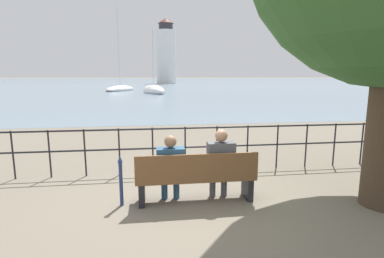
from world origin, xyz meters
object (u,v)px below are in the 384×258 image
sailboat_1 (120,89)px  harbor_lighthouse (166,54)px  seated_person_right (220,161)px  closed_umbrella (121,178)px  seated_person_left (171,165)px  sailboat_2 (154,91)px  park_bench (196,178)px

sailboat_1 → harbor_lighthouse: harbor_lighthouse is taller
seated_person_right → closed_umbrella: size_ratio=1.47×
seated_person_left → seated_person_right: size_ratio=0.94×
seated_person_right → sailboat_2: sailboat_2 is taller
park_bench → seated_person_left: 0.50m
seated_person_left → sailboat_1: bearing=96.7°
seated_person_right → park_bench: bearing=-170.1°
sailboat_2 → park_bench: bearing=-102.8°
harbor_lighthouse → seated_person_left: bearing=-93.0°
closed_umbrella → sailboat_2: (0.90, 34.51, -0.15)m
closed_umbrella → sailboat_1: sailboat_1 is taller
sailboat_2 → seated_person_left: bearing=-103.5°
sailboat_1 → sailboat_2: sailboat_1 is taller
park_bench → sailboat_2: sailboat_2 is taller
seated_person_right → seated_person_left: bearing=179.8°
closed_umbrella → harbor_lighthouse: 85.84m
park_bench → sailboat_2: (-0.38, 34.55, -0.11)m
park_bench → closed_umbrella: 1.28m
park_bench → harbor_lighthouse: size_ratio=0.11×
sailboat_1 → harbor_lighthouse: bearing=100.3°
seated_person_right → closed_umbrella: seated_person_right is taller
seated_person_left → closed_umbrella: (-0.84, -0.03, -0.18)m
park_bench → closed_umbrella: bearing=177.9°
sailboat_2 → harbor_lighthouse: harbor_lighthouse is taller
sailboat_1 → sailboat_2: size_ratio=1.47×
sailboat_1 → sailboat_2: (4.96, -7.21, 0.04)m
sailboat_2 → seated_person_right: bearing=-102.0°
park_bench → seated_person_right: seated_person_right is taller
closed_umbrella → harbor_lighthouse: size_ratio=0.05×
park_bench → seated_person_left: (-0.44, 0.08, 0.22)m
park_bench → seated_person_left: bearing=169.7°
park_bench → closed_umbrella: park_bench is taller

